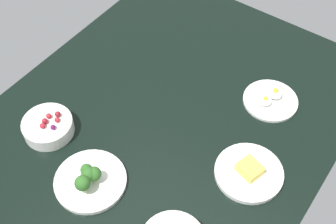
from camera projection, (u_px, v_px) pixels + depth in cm
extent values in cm
cube|color=black|center=(168.00, 119.00, 153.40)|extent=(133.18, 104.95, 4.00)
cylinder|color=white|center=(48.00, 127.00, 145.95)|extent=(16.14, 16.14, 4.71)
torus|color=white|center=(47.00, 123.00, 144.12)|extent=(16.30, 16.30, 0.80)
sphere|color=maroon|center=(58.00, 114.00, 145.03)|extent=(1.89, 1.89, 1.89)
sphere|color=#B2232D|center=(43.00, 126.00, 142.17)|extent=(1.81, 1.81, 1.81)
sphere|color=maroon|center=(45.00, 121.00, 143.28)|extent=(1.89, 1.89, 1.89)
sphere|color=#B2232D|center=(57.00, 120.00, 143.75)|extent=(1.67, 1.67, 1.67)
sphere|color=#59144C|center=(53.00, 127.00, 141.91)|extent=(1.65, 1.65, 1.65)
sphere|color=#B2232D|center=(49.00, 116.00, 144.70)|extent=(1.73, 1.73, 1.73)
cylinder|color=white|center=(249.00, 173.00, 137.09)|extent=(20.78, 20.78, 1.59)
torus|color=#B7B7BC|center=(249.00, 171.00, 136.47)|extent=(18.79, 18.79, 0.50)
cube|color=#F2D14C|center=(250.00, 169.00, 135.35)|extent=(7.69, 8.26, 2.87)
cylinder|color=white|center=(90.00, 181.00, 135.42)|extent=(21.62, 21.62, 1.40)
torus|color=#B7B7BC|center=(90.00, 180.00, 134.88)|extent=(19.52, 19.52, 0.50)
cylinder|color=#9EBC72|center=(90.00, 179.00, 133.81)|extent=(1.54, 1.54, 2.18)
sphere|color=#2D6023|center=(89.00, 174.00, 131.68)|extent=(4.41, 4.41, 4.41)
cylinder|color=#9EBC72|center=(88.00, 174.00, 134.66)|extent=(1.25, 1.25, 2.41)
sphere|color=#2D6023|center=(86.00, 170.00, 132.67)|extent=(3.58, 3.58, 3.58)
cylinder|color=#9EBC72|center=(95.00, 178.00, 134.13)|extent=(1.51, 1.51, 1.83)
sphere|color=#2D6023|center=(94.00, 174.00, 132.16)|extent=(4.32, 4.32, 4.32)
cylinder|color=#9EBC72|center=(84.00, 189.00, 131.52)|extent=(1.62, 1.62, 2.64)
sphere|color=#2D6023|center=(83.00, 183.00, 129.14)|extent=(4.63, 4.63, 4.63)
cylinder|color=white|center=(270.00, 101.00, 155.36)|extent=(18.59, 18.59, 1.03)
torus|color=#B7B7BC|center=(271.00, 100.00, 154.96)|extent=(16.86, 16.86, 0.50)
ellipsoid|color=white|center=(265.00, 101.00, 153.03)|extent=(4.37, 4.37, 2.40)
sphere|color=yellow|center=(266.00, 99.00, 152.18)|extent=(1.75, 1.75, 1.75)
ellipsoid|color=white|center=(275.00, 93.00, 154.88)|extent=(5.01, 5.01, 2.76)
sphere|color=yellow|center=(276.00, 91.00, 153.92)|extent=(2.01, 2.01, 2.01)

